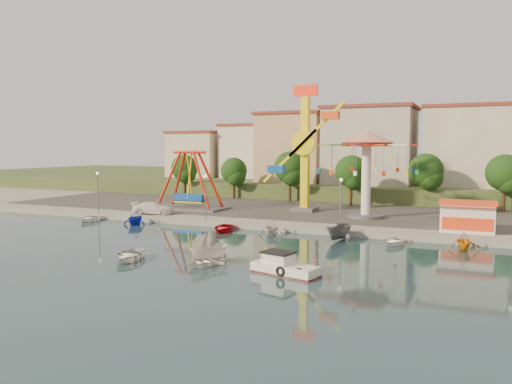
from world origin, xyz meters
The scene contains 34 objects.
ground centered at (0.00, 0.00, 0.00)m, with size 200.00×200.00×0.00m, color #132E36.
quay_deck centered at (0.00, 62.00, 0.30)m, with size 200.00×100.00×0.60m, color #9E998E.
asphalt_pad centered at (0.00, 30.00, 0.60)m, with size 90.00×28.00×0.01m, color #4C4944.
hill_terrace centered at (0.00, 67.00, 1.50)m, with size 200.00×60.00×3.00m, color #384C26.
pirate_ship_ride centered at (-15.16, 21.12, 4.39)m, with size 10.00×5.00×8.00m.
kamikaze_tower centered at (0.31, 25.22, 8.45)m, with size 7.50×3.10×16.50m.
wave_swinger centered at (8.61, 22.45, 8.20)m, with size 11.60×11.60×10.40m.
booth_left centered at (20.02, 16.49, 2.16)m, with size 5.40×3.78×3.08m.
lamp_post_0 centered at (-24.00, 13.00, 3.10)m, with size 0.14×0.14×5.00m, color #59595E.
lamp_post_1 centered at (-8.00, 13.00, 3.10)m, with size 0.14×0.14×5.00m, color #59595E.
lamp_post_2 centered at (8.00, 13.00, 3.10)m, with size 0.14×0.14×5.00m, color #59595E.
tree_0 centered at (-26.00, 36.98, 5.47)m, with size 4.60×4.60×7.19m.
tree_1 centered at (-16.00, 36.24, 5.20)m, with size 4.35×4.35×6.80m.
tree_2 centered at (-6.00, 35.81, 5.92)m, with size 5.02×5.02×7.85m.
tree_3 centered at (4.00, 34.36, 5.55)m, with size 4.68×4.68×7.32m.
tree_4 centered at (14.00, 37.35, 5.75)m, with size 4.86×4.86×7.60m.
tree_5 centered at (24.00, 35.54, 5.71)m, with size 4.83×4.83×7.54m.
building_0 centered at (-33.37, 46.06, 8.93)m, with size 9.26×9.53×11.87m, color beige.
building_1 centered at (-21.33, 51.38, 7.32)m, with size 12.33×9.01×8.63m, color silver.
building_2 centered at (-8.19, 51.96, 8.62)m, with size 11.95×9.28×11.23m, color tan.
building_3 centered at (5.60, 48.80, 7.60)m, with size 12.59×10.50×9.20m, color beige.
building_4 centered at (19.07, 52.20, 7.62)m, with size 10.75×9.23×9.24m, color beige.
cabin_motorboat centered at (8.46, -4.57, 0.46)m, with size 5.23×2.96×1.73m.
rowboat_a centered at (-4.45, -5.47, 0.43)m, with size 2.96×4.15×0.86m, color white.
rowboat_b centered at (2.11, -4.65, 0.33)m, with size 2.27×3.19×0.66m, color white.
skiff centered at (1.81, -3.47, 0.70)m, with size 1.36×3.62×1.40m, color silver.
van centered at (-16.64, 14.75, 1.37)m, with size 2.14×5.27×1.53m, color white.
moored_boat_0 centered at (-22.55, 9.80, 0.39)m, with size 2.71×3.79×0.79m, color white.
moored_boat_1 centered at (-15.67, 9.80, 0.84)m, with size 2.76×3.20×1.69m, color #1629C3.
moored_boat_3 centered at (-4.00, 9.80, 0.41)m, with size 2.85×3.99×0.83m, color #B70E18.
moored_boat_4 centered at (1.57, 9.80, 0.80)m, with size 2.63×3.04×1.60m, color silver.
moored_boat_5 centered at (8.68, 9.80, 0.80)m, with size 1.55×4.13×1.60m, color #515256.
moored_boat_6 centered at (13.96, 9.80, 0.36)m, with size 2.49×3.48×0.72m, color white.
moored_boat_7 centered at (19.90, 9.80, 0.79)m, with size 2.60×3.01×1.59m, color orange.
Camera 1 is at (20.91, -37.18, 8.97)m, focal length 35.00 mm.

